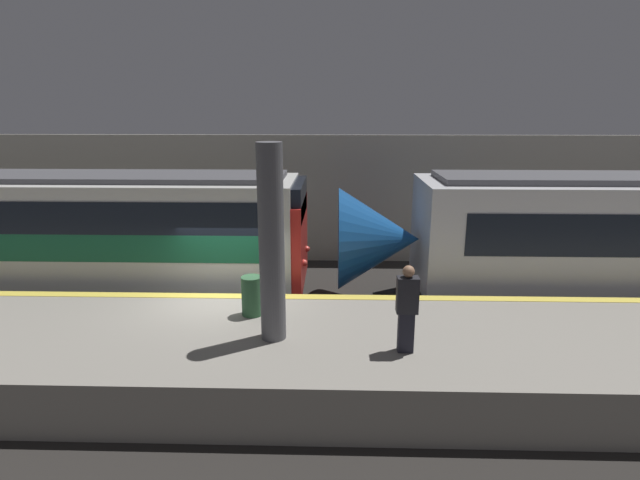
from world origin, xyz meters
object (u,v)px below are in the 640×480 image
train_boxy (38,237)px  trash_bin (252,296)px  support_pillar_near (272,245)px  person_waiting (407,307)px

train_boxy → trash_bin: train_boxy is taller
support_pillar_near → person_waiting: support_pillar_near is taller
train_boxy → person_waiting: train_boxy is taller
support_pillar_near → trash_bin: (-0.59, 1.08, -1.43)m
person_waiting → trash_bin: person_waiting is taller
support_pillar_near → train_boxy: 8.43m
person_waiting → trash_bin: (-3.04, 1.57, -0.43)m
support_pillar_near → person_waiting: size_ratio=2.28×
trash_bin → train_boxy: bearing=152.9°
support_pillar_near → person_waiting: bearing=-11.3°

